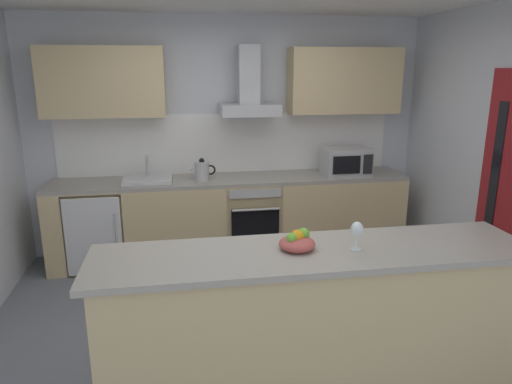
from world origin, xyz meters
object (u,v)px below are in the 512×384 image
Objects in this scene: sink at (148,179)px; fruit_bowl at (297,242)px; oven at (251,216)px; kettle at (202,171)px; range_hood at (249,93)px; refrigerator at (98,228)px; microwave at (346,161)px; wine_glass at (357,231)px.

sink is 2.51m from fruit_bowl.
sink reaches higher than oven.
sink is 1.73× the size of kettle.
oven is 1.11× the size of range_hood.
refrigerator is at bearing 124.32° from fruit_bowl.
oven is 1.63m from refrigerator.
microwave is at bearing -8.47° from range_hood.
wine_glass reaches higher than fruit_bowl.
sink reaches higher than refrigerator.
oven is 4.50× the size of wine_glass.
sink is at bearing 113.94° from fruit_bowl.
wine_glass is at bearing -50.95° from refrigerator.
oven is at bearing -0.58° from sink.
kettle is at bearing -176.34° from oven.
oven is 0.76m from kettle.
microwave is 2.52m from fruit_bowl.
fruit_bowl reaches higher than refrigerator.
sink is 1.40m from range_hood.
wine_glass is 0.81× the size of fruit_bowl.
kettle is at bearing 109.03° from wine_glass.
kettle is (-1.58, -0.01, -0.04)m from microwave.
refrigerator is 4.78× the size of wine_glass.
range_hood reaches higher than oven.
wine_glass is at bearing -108.66° from microwave.
fruit_bowl is at bearing -116.68° from microwave.
range_hood is at bearing 90.00° from oven.
range_hood is at bearing 6.19° from sink.
kettle reaches higher than fruit_bowl.
fruit_bowl is (1.56, -2.28, 0.61)m from refrigerator.
fruit_bowl is (-0.35, 0.07, -0.08)m from wine_glass.
sink is 2.73m from wine_glass.
range_hood is (0.53, 0.16, 0.78)m from kettle.
refrigerator is 2.94× the size of kettle.
kettle is at bearing -1.60° from refrigerator.
microwave reaches higher than oven.
sink is (-1.09, 0.01, 0.47)m from oven.
range_hood is at bearing 88.21° from fruit_bowl.
range_hood is 2.58m from wine_glass.
wine_glass is (1.90, -2.35, 0.69)m from refrigerator.
fruit_bowl is at bearing -91.89° from oven.
microwave reaches higher than sink.
oven is 1.21m from microwave.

